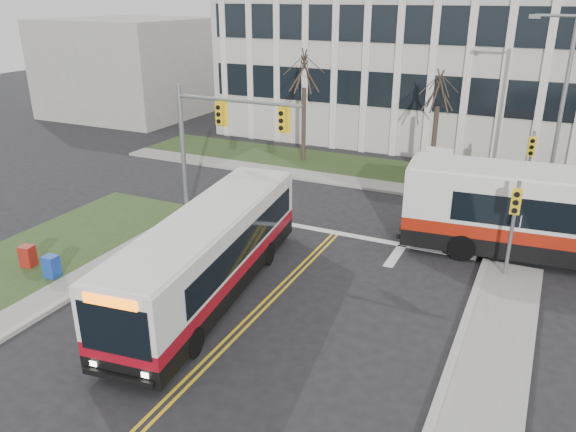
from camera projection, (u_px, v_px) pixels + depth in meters
The scene contains 15 objects.
ground at pixel (246, 324), 18.10m from camera, with size 120.00×120.00×0.00m, color black.
sidewalk_cross at pixel (476, 200), 28.83m from camera, with size 44.00×1.60×0.14m, color #9E9B93.
building_lawn at pixel (484, 184), 31.18m from camera, with size 44.00×5.00×0.12m, color #29411C.
office_building at pixel (518, 54), 39.05m from camera, with size 40.00×16.00×12.00m, color #B5B0A7.
building_annex at pixel (132, 67), 48.85m from camera, with size 12.00×12.00×8.00m, color #9E9B93.
mast_arm_signal at pixel (212, 131), 24.79m from camera, with size 6.11×0.38×6.20m.
signal_pole_near at pixel (514, 216), 20.09m from camera, with size 0.34×0.39×3.80m.
signal_pole_far at pixel (530, 158), 27.22m from camera, with size 0.34×0.39×3.80m.
streetlight at pixel (559, 101), 26.56m from camera, with size 2.15×0.25×9.20m.
directory_sign at pixel (439, 162), 31.35m from camera, with size 1.50×0.12×2.00m.
tree_left at pixel (304, 73), 33.57m from camera, with size 1.80×1.80×7.70m.
tree_mid at pixel (439, 92), 30.77m from camera, with size 1.80×1.80×6.82m.
bus_main at pixel (210, 255), 19.42m from camera, with size 2.42×11.16×2.98m, color silver, non-canonical shape.
newspaper_box_blue at pixel (52, 268), 20.76m from camera, with size 0.50×0.45×0.95m, color #163B9C.
newspaper_box_red at pixel (28, 257), 21.58m from camera, with size 0.50×0.45×0.95m, color maroon.
Camera 1 is at (7.93, -13.44, 9.92)m, focal length 35.00 mm.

